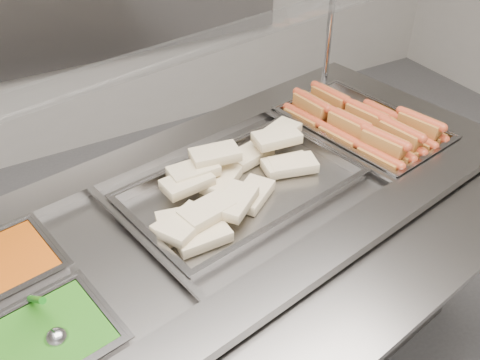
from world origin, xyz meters
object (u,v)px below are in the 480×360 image
steam_counter (229,294)px  sneeze_guard (177,55)px  pan_hotdogs (361,133)px  serving_spoon (53,332)px  pan_wraps (242,192)px

steam_counter → sneeze_guard: 0.89m
sneeze_guard → pan_hotdogs: sneeze_guard is taller
steam_counter → sneeze_guard: (-0.04, 0.23, 0.86)m
sneeze_guard → serving_spoon: (-0.57, -0.50, -0.37)m
sneeze_guard → pan_hotdogs: size_ratio=2.78×
steam_counter → sneeze_guard: sneeze_guard is taller
pan_wraps → serving_spoon: (-0.67, -0.28, 0.04)m
sneeze_guard → pan_wraps: size_ratio=2.26×
serving_spoon → pan_wraps: bearing=23.0°
serving_spoon → steam_counter: bearing=24.2°
sneeze_guard → serving_spoon: sneeze_guard is taller
steam_counter → serving_spoon: size_ratio=11.51×
sneeze_guard → pan_hotdogs: bearing=-8.8°
pan_hotdogs → pan_wraps: bearing=-169.5°
pan_hotdogs → pan_wraps: same height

